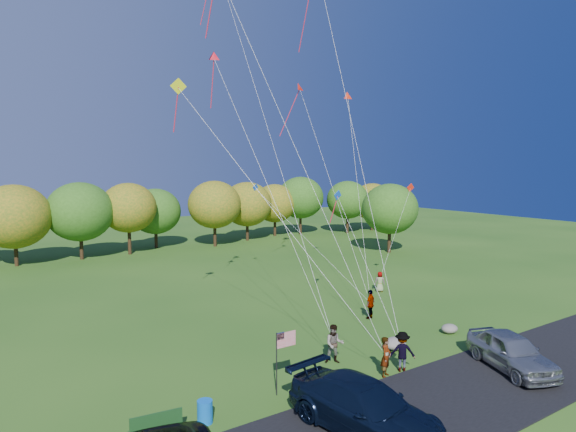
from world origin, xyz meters
The scene contains 16 objects.
ground centered at (0.00, 0.00, 0.00)m, with size 140.00×140.00×0.00m, color #255017.
asphalt_lane centered at (0.00, -4.00, 0.03)m, with size 44.00×6.00×0.06m, color black.
treeline centered at (3.13, 36.01, 4.91)m, with size 77.03×28.30×8.50m.
minivan_navy centered at (-3.84, -3.92, 0.97)m, with size 2.55×6.27×1.82m, color black.
minivan_silver centered at (5.66, -3.66, 0.92)m, with size 2.03×5.04×1.72m, color gray.
flyer_a centered at (0.37, -0.80, 0.92)m, with size 0.67×0.44×1.83m, color #4C4C59.
flyer_b centered at (-0.55, 1.73, 0.95)m, with size 0.92×0.72×1.89m, color #4C4C59.
flyer_c centered at (1.43, -0.80, 0.94)m, with size 1.21×0.70×1.87m, color #4C4C59.
flyer_d centered at (5.86, 5.93, 0.92)m, with size 1.08×0.45×1.84m, color #4C4C59.
flyer_e centered at (11.13, 10.42, 0.76)m, with size 0.74×0.48×1.52m, color #4C4C59.
park_bench centered at (-10.13, -0.07, 0.54)m, with size 1.83×0.56×1.01m.
trash_barrel centered at (-8.21, 0.03, 0.43)m, with size 0.58×0.58×0.86m, color blue.
flag_assembly centered at (-4.45, 0.41, 2.02)m, with size 0.99×0.64×2.68m.
boulder_near centered at (3.19, 1.31, 0.32)m, with size 1.29×1.01×0.65m, color gray.
boulder_far centered at (7.65, 1.36, 0.26)m, with size 1.00×0.84×0.52m, color slate.
kites_aloft centered at (3.66, 12.53, 19.00)m, with size 19.28×12.97×18.26m.
Camera 1 is at (-16.02, -16.72, 9.67)m, focal length 32.00 mm.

